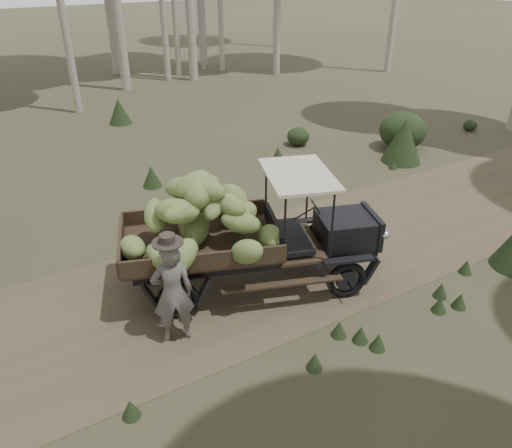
% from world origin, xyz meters
% --- Properties ---
extents(ground, '(120.00, 120.00, 0.00)m').
position_xyz_m(ground, '(0.00, 0.00, 0.00)').
color(ground, '#473D2B').
rests_on(ground, ground).
extents(dirt_track, '(70.00, 4.00, 0.01)m').
position_xyz_m(dirt_track, '(0.00, 0.00, 0.00)').
color(dirt_track, brown).
rests_on(dirt_track, ground).
extents(banana_truck, '(5.08, 3.12, 2.49)m').
position_xyz_m(banana_truck, '(-1.04, -0.12, 1.38)').
color(banana_truck, black).
rests_on(banana_truck, ground).
extents(farmer, '(0.75, 0.59, 1.98)m').
position_xyz_m(farmer, '(-2.46, -0.94, 0.94)').
color(farmer, '#54504C').
rests_on(farmer, ground).
extents(undergrowth, '(23.15, 23.18, 1.40)m').
position_xyz_m(undergrowth, '(-0.40, -0.81, 0.53)').
color(undergrowth, '#233319').
rests_on(undergrowth, ground).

